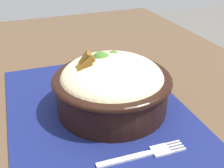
# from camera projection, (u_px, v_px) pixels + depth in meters

# --- Properties ---
(table) EXTENTS (1.36, 0.85, 0.72)m
(table) POSITION_uv_depth(u_px,v_px,m) (103.00, 148.00, 0.53)
(table) COLOR #4C3826
(table) RESTS_ON ground_plane
(placemat) EXTENTS (0.47, 0.33, 0.00)m
(placemat) POSITION_uv_depth(u_px,v_px,m) (102.00, 114.00, 0.50)
(placemat) COLOR #11194C
(placemat) RESTS_ON table
(bowl) EXTENTS (0.23, 0.23, 0.11)m
(bowl) POSITION_uv_depth(u_px,v_px,m) (112.00, 85.00, 0.50)
(bowl) COLOR black
(bowl) RESTS_ON placemat
(fork) EXTENTS (0.02, 0.14, 0.00)m
(fork) POSITION_uv_depth(u_px,v_px,m) (146.00, 154.00, 0.41)
(fork) COLOR silver
(fork) RESTS_ON placemat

